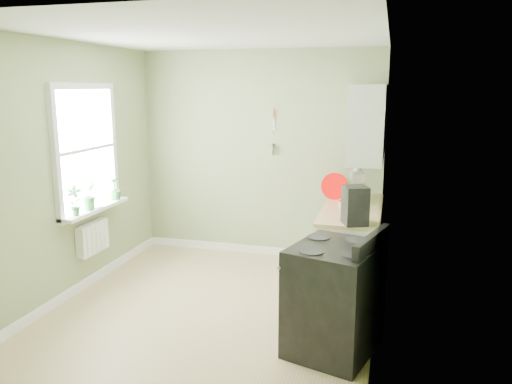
% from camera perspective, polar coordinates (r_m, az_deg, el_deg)
% --- Properties ---
extents(floor, '(3.20, 3.60, 0.02)m').
position_cam_1_polar(floor, '(5.29, -4.83, -13.13)').
color(floor, tan).
rests_on(floor, ground).
extents(ceiling, '(3.20, 3.60, 0.02)m').
position_cam_1_polar(ceiling, '(4.82, -5.42, 17.64)').
color(ceiling, white).
rests_on(ceiling, wall_back).
extents(wall_back, '(3.20, 0.02, 2.70)m').
position_cam_1_polar(wall_back, '(6.58, 0.36, 4.26)').
color(wall_back, '#8B9A69').
rests_on(wall_back, floor).
extents(wall_left, '(0.02, 3.60, 2.70)m').
position_cam_1_polar(wall_left, '(5.63, -20.68, 2.20)').
color(wall_left, '#8B9A69').
rests_on(wall_left, floor).
extents(wall_right, '(0.02, 3.60, 2.70)m').
position_cam_1_polar(wall_right, '(4.58, 14.16, 0.53)').
color(wall_right, '#8B9A69').
rests_on(wall_right, floor).
extents(base_cabinets, '(0.60, 1.60, 0.87)m').
position_cam_1_polar(base_cabinets, '(5.79, 10.85, -6.32)').
color(base_cabinets, silver).
rests_on(base_cabinets, floor).
extents(countertop, '(0.64, 1.60, 0.04)m').
position_cam_1_polar(countertop, '(5.67, 10.93, -1.94)').
color(countertop, tan).
rests_on(countertop, base_cabinets).
extents(upper_cabinets, '(0.35, 1.40, 0.80)m').
position_cam_1_polar(upper_cabinets, '(5.61, 12.78, 7.79)').
color(upper_cabinets, silver).
rests_on(upper_cabinets, wall_right).
extents(window, '(0.06, 1.14, 1.44)m').
position_cam_1_polar(window, '(5.83, -18.89, 4.62)').
color(window, white).
rests_on(window, wall_left).
extents(window_sill, '(0.18, 1.14, 0.04)m').
position_cam_1_polar(window_sill, '(5.91, -17.87, -1.84)').
color(window_sill, white).
rests_on(window_sill, wall_left).
extents(radiator, '(0.12, 0.50, 0.35)m').
position_cam_1_polar(radiator, '(5.97, -18.17, -5.00)').
color(radiator, white).
rests_on(radiator, wall_left).
extents(wall_utensils, '(0.02, 0.14, 0.58)m').
position_cam_1_polar(wall_utensils, '(6.48, 2.01, 6.04)').
color(wall_utensils, tan).
rests_on(wall_utensils, wall_back).
extents(stove, '(0.86, 0.92, 1.06)m').
position_cam_1_polar(stove, '(4.36, 8.95, -11.87)').
color(stove, black).
rests_on(stove, floor).
extents(stand_mixer, '(0.26, 0.36, 0.40)m').
position_cam_1_polar(stand_mixer, '(5.92, 11.39, 0.50)').
color(stand_mixer, '#B2B2B7').
rests_on(stand_mixer, countertop).
extents(kettle, '(0.19, 0.11, 0.20)m').
position_cam_1_polar(kettle, '(6.36, 9.32, 0.72)').
color(kettle, silver).
rests_on(kettle, countertop).
extents(coffee_maker, '(0.29, 0.30, 0.38)m').
position_cam_1_polar(coffee_maker, '(4.94, 11.22, -1.62)').
color(coffee_maker, black).
rests_on(coffee_maker, countertop).
extents(red_tray, '(0.33, 0.09, 0.32)m').
position_cam_1_polar(red_tray, '(5.99, 8.97, 0.65)').
color(red_tray, '#D20503').
rests_on(red_tray, countertop).
extents(jar, '(0.07, 0.07, 0.08)m').
position_cam_1_polar(jar, '(5.64, 9.74, -1.32)').
color(jar, beige).
rests_on(jar, countertop).
extents(plant_a, '(0.21, 0.19, 0.33)m').
position_cam_1_polar(plant_a, '(5.55, -20.06, -0.91)').
color(plant_a, '#26652B').
rests_on(plant_a, window_sill).
extents(plant_b, '(0.19, 0.22, 0.33)m').
position_cam_1_polar(plant_b, '(5.77, -18.54, -0.31)').
color(plant_b, '#26652B').
rests_on(plant_b, window_sill).
extents(plant_c, '(0.21, 0.21, 0.27)m').
position_cam_1_polar(plant_c, '(6.21, -15.82, 0.39)').
color(plant_c, '#26652B').
rests_on(plant_c, window_sill).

